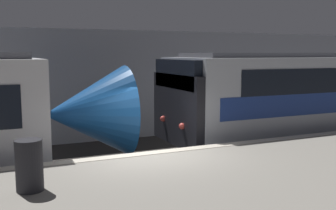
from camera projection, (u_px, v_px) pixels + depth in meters
ground_plane at (148, 198)px, 9.13m from camera, size 120.00×120.00×0.00m
station_rear_barrier at (86, 86)px, 14.69m from camera, size 50.00×0.15×4.23m
trash_bin at (29, 165)px, 6.39m from camera, size 0.44×0.44×0.85m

